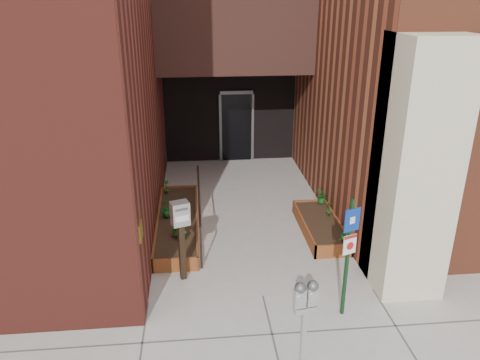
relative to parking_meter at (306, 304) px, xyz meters
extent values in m
plane|color=#9E9991|center=(-0.28, 1.80, -1.15)|extent=(80.00, 80.00, 0.00)
cube|color=beige|center=(2.27, 2.00, 1.05)|extent=(1.10, 1.20, 4.40)
cube|color=#311B15|center=(-0.28, 7.80, 2.85)|extent=(4.20, 2.00, 2.00)
cube|color=black|center=(-0.28, 9.20, 0.35)|extent=(4.00, 0.30, 3.00)
cube|color=black|center=(-0.08, 9.02, -0.10)|extent=(0.90, 0.06, 2.10)
cube|color=#B79338|center=(-2.27, 1.60, 0.35)|extent=(0.04, 0.30, 0.30)
cube|color=brown|center=(-1.83, 2.72, -1.00)|extent=(0.90, 0.04, 0.30)
cube|color=brown|center=(-1.83, 6.28, -1.00)|extent=(0.90, 0.04, 0.30)
cube|color=brown|center=(-2.26, 4.50, -1.00)|extent=(0.04, 3.60, 0.30)
cube|color=brown|center=(-1.40, 4.50, -1.00)|extent=(0.04, 3.60, 0.30)
cube|color=black|center=(-1.83, 4.50, -1.02)|extent=(0.82, 3.52, 0.26)
cube|color=brown|center=(1.32, 2.92, -1.00)|extent=(0.80, 0.04, 0.30)
cube|color=brown|center=(1.32, 5.08, -1.00)|extent=(0.80, 0.04, 0.30)
cube|color=brown|center=(0.94, 4.00, -1.00)|extent=(0.04, 2.20, 0.30)
cube|color=brown|center=(1.70, 4.00, -1.00)|extent=(0.04, 2.20, 0.30)
cube|color=black|center=(1.32, 4.00, -1.02)|extent=(0.72, 2.12, 0.26)
cylinder|color=black|center=(-1.33, 2.80, -0.70)|extent=(0.04, 0.04, 0.90)
cylinder|color=black|center=(-1.33, 6.10, -0.70)|extent=(0.04, 0.04, 0.90)
cylinder|color=black|center=(-1.33, 4.45, -0.27)|extent=(0.04, 3.30, 0.04)
cube|color=#ADAEB0|center=(0.00, 0.00, -0.64)|extent=(0.07, 0.07, 1.03)
cube|color=#ADAEB0|center=(0.00, 0.00, -0.08)|extent=(0.33, 0.17, 0.08)
cube|color=#ADAEB0|center=(-0.09, -0.01, 0.11)|extent=(0.17, 0.13, 0.27)
sphere|color=#59595B|center=(-0.09, -0.01, 0.26)|extent=(0.15, 0.15, 0.15)
cube|color=white|center=(-0.08, -0.07, 0.13)|extent=(0.09, 0.02, 0.05)
cube|color=#B21414|center=(-0.08, -0.07, 0.04)|extent=(0.09, 0.02, 0.03)
cube|color=#ADAEB0|center=(0.09, 0.01, 0.11)|extent=(0.17, 0.13, 0.27)
sphere|color=#59595B|center=(0.09, 0.01, 0.26)|extent=(0.15, 0.15, 0.15)
cube|color=white|center=(0.10, -0.04, 0.13)|extent=(0.09, 0.02, 0.05)
cube|color=#B21414|center=(0.10, -0.04, 0.04)|extent=(0.09, 0.02, 0.03)
cube|color=black|center=(0.95, 1.20, -0.12)|extent=(0.06, 0.06, 2.08)
cube|color=navy|center=(0.96, 1.17, 0.59)|extent=(0.27, 0.12, 0.38)
cube|color=white|center=(0.96, 1.17, 0.59)|extent=(0.09, 0.04, 0.11)
cube|color=white|center=(0.96, 1.17, 0.17)|extent=(0.23, 0.10, 0.33)
cube|color=#B21414|center=(0.96, 1.17, 0.30)|extent=(0.22, 0.09, 0.06)
cylinder|color=#B21414|center=(0.97, 1.16, 0.15)|extent=(0.13, 0.06, 0.13)
cube|color=black|center=(-1.68, 2.49, -0.58)|extent=(0.13, 0.13, 1.14)
cube|color=silver|center=(-1.68, 2.49, 0.19)|extent=(0.37, 0.31, 0.43)
cube|color=#59595B|center=(-1.65, 2.38, 0.31)|extent=(0.22, 0.08, 0.04)
cube|color=white|center=(-1.65, 2.38, 0.14)|extent=(0.24, 0.09, 0.10)
imported|color=#255A19|center=(-1.82, 3.65, -0.69)|extent=(0.41, 0.41, 0.32)
imported|color=#16501A|center=(-1.70, 3.47, -0.67)|extent=(0.28, 0.28, 0.36)
imported|color=#18551D|center=(-2.07, 4.54, -0.65)|extent=(0.32, 0.32, 0.40)
imported|color=#285E1A|center=(-2.13, 5.86, -0.68)|extent=(0.25, 0.25, 0.34)
imported|color=#195A1C|center=(1.57, 3.10, -0.71)|extent=(0.22, 0.22, 0.30)
imported|color=#1C5418|center=(1.57, 4.25, -0.69)|extent=(0.22, 0.22, 0.33)
imported|color=#1B601C|center=(1.57, 4.90, -0.69)|extent=(0.42, 0.42, 0.33)
camera|label=1|loc=(-1.36, -4.99, 3.81)|focal=35.00mm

